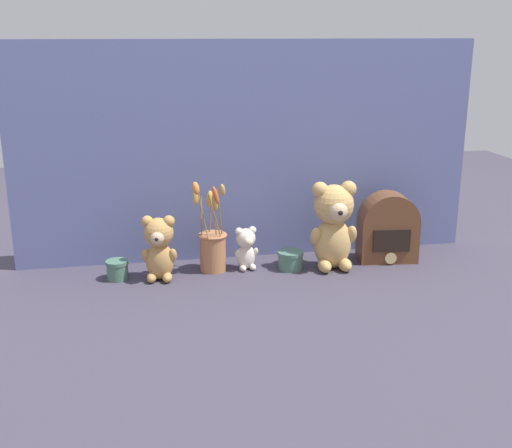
# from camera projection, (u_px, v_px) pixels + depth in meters

# --- Properties ---
(ground_plane) EXTENTS (4.00, 4.00, 0.00)m
(ground_plane) POSITION_uv_depth(u_px,v_px,m) (257.00, 271.00, 2.20)
(ground_plane) COLOR #3D3847
(backdrop_wall) EXTENTS (1.63, 0.02, 0.77)m
(backdrop_wall) POSITION_uv_depth(u_px,v_px,m) (248.00, 152.00, 2.25)
(backdrop_wall) COLOR slate
(backdrop_wall) RESTS_ON ground
(teddy_bear_large) EXTENTS (0.16, 0.16, 0.31)m
(teddy_bear_large) POSITION_uv_depth(u_px,v_px,m) (333.00, 224.00, 2.18)
(teddy_bear_large) COLOR tan
(teddy_bear_large) RESTS_ON ground
(teddy_bear_medium) EXTENTS (0.12, 0.11, 0.22)m
(teddy_bear_medium) POSITION_uv_depth(u_px,v_px,m) (159.00, 247.00, 2.10)
(teddy_bear_medium) COLOR tan
(teddy_bear_medium) RESTS_ON ground
(teddy_bear_small) EXTENTS (0.08, 0.08, 0.15)m
(teddy_bear_small) POSITION_uv_depth(u_px,v_px,m) (246.00, 247.00, 2.20)
(teddy_bear_small) COLOR beige
(teddy_bear_small) RESTS_ON ground
(flower_vase) EXTENTS (0.12, 0.12, 0.33)m
(flower_vase) POSITION_uv_depth(u_px,v_px,m) (212.00, 245.00, 2.18)
(flower_vase) COLOR #AD7047
(flower_vase) RESTS_ON ground
(vintage_radio) EXTENTS (0.21, 0.13, 0.25)m
(vintage_radio) POSITION_uv_depth(u_px,v_px,m) (388.00, 229.00, 2.27)
(vintage_radio) COLOR brown
(vintage_radio) RESTS_ON ground
(decorative_tin_tall) EXTENTS (0.09, 0.09, 0.06)m
(decorative_tin_tall) POSITION_uv_depth(u_px,v_px,m) (291.00, 260.00, 2.21)
(decorative_tin_tall) COLOR #47705B
(decorative_tin_tall) RESTS_ON ground
(decorative_tin_short) EXTENTS (0.07, 0.07, 0.06)m
(decorative_tin_short) POSITION_uv_depth(u_px,v_px,m) (117.00, 270.00, 2.12)
(decorative_tin_short) COLOR #47705B
(decorative_tin_short) RESTS_ON ground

